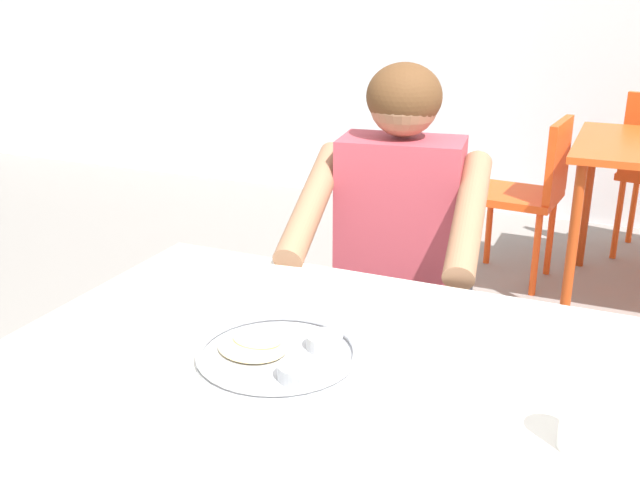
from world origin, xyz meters
The scene contains 6 objects.
table_foreground centered at (0.05, 0.03, 0.67)m, with size 1.18×0.93×0.74m.
thali_tray centered at (-0.01, 0.04, 0.75)m, with size 0.30×0.30×0.03m.
drinking_cup centered at (0.52, -0.03, 0.79)m, with size 0.07×0.07×0.10m.
chair_foreground centered at (-0.06, 1.00, 0.49)m, with size 0.47×0.48×0.82m.
diner_foreground centered at (-0.03, 0.78, 0.71)m, with size 0.54×0.59×1.19m.
chair_red_left centered at (0.12, 2.42, 0.47)m, with size 0.43×0.42×0.81m.
Camera 1 is at (0.53, -1.00, 1.38)m, focal length 40.42 mm.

